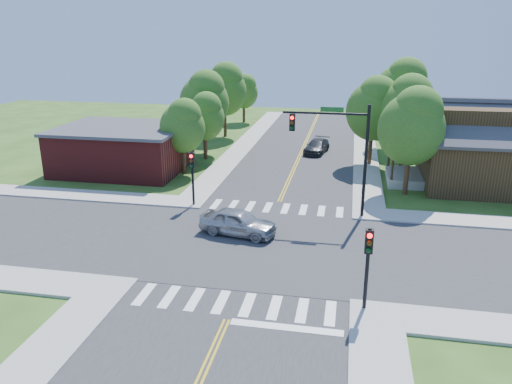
% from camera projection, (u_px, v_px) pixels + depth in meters
% --- Properties ---
extents(ground, '(100.00, 100.00, 0.00)m').
position_uv_depth(ground, '(260.00, 246.00, 27.70)').
color(ground, '#2D4816').
rests_on(ground, ground).
extents(road_ns, '(10.00, 90.00, 0.04)m').
position_uv_depth(road_ns, '(260.00, 246.00, 27.69)').
color(road_ns, '#2D2D30').
rests_on(road_ns, ground).
extents(road_ew, '(90.00, 10.00, 0.04)m').
position_uv_depth(road_ew, '(260.00, 246.00, 27.69)').
color(road_ew, '#2D2D30').
rests_on(road_ew, ground).
extents(intersection_patch, '(10.20, 10.20, 0.06)m').
position_uv_depth(intersection_patch, '(260.00, 246.00, 27.70)').
color(intersection_patch, '#2D2D30').
rests_on(intersection_patch, ground).
extents(sidewalk_ne, '(40.00, 40.00, 0.14)m').
position_uv_depth(sidewalk_ne, '(492.00, 180.00, 39.58)').
color(sidewalk_ne, '#9E9B93').
rests_on(sidewalk_ne, ground).
extents(sidewalk_nw, '(40.00, 40.00, 0.14)m').
position_uv_depth(sidewalk_nw, '(120.00, 160.00, 45.26)').
color(sidewalk_nw, '#9E9B93').
rests_on(sidewalk_nw, ground).
extents(crosswalk_north, '(8.85, 2.00, 0.01)m').
position_uv_depth(crosswalk_north, '(277.00, 208.00, 33.46)').
color(crosswalk_north, white).
rests_on(crosswalk_north, ground).
extents(crosswalk_south, '(8.85, 2.00, 0.01)m').
position_uv_depth(crosswalk_south, '(234.00, 303.00, 21.90)').
color(crosswalk_south, white).
rests_on(crosswalk_south, ground).
extents(centerline, '(0.30, 90.00, 0.01)m').
position_uv_depth(centerline, '(260.00, 246.00, 27.68)').
color(centerline, gold).
rests_on(centerline, ground).
extents(stop_bar, '(4.60, 0.45, 0.09)m').
position_uv_depth(stop_bar, '(286.00, 328.00, 20.16)').
color(stop_bar, white).
rests_on(stop_bar, ground).
extents(signal_mast_ne, '(5.30, 0.42, 7.20)m').
position_uv_depth(signal_mast_ne, '(339.00, 142.00, 30.68)').
color(signal_mast_ne, black).
rests_on(signal_mast_ne, ground).
extents(signal_pole_se, '(0.34, 0.42, 3.80)m').
position_uv_depth(signal_pole_se, '(368.00, 254.00, 20.61)').
color(signal_pole_se, black).
rests_on(signal_pole_se, ground).
extents(signal_pole_nw, '(0.34, 0.42, 3.80)m').
position_uv_depth(signal_pole_nw, '(192.00, 169.00, 33.06)').
color(signal_pole_nw, black).
rests_on(signal_pole_nw, ground).
extents(house_ne, '(13.05, 8.80, 7.11)m').
position_uv_depth(house_ne, '(493.00, 143.00, 37.21)').
color(house_ne, black).
rests_on(house_ne, ground).
extents(building_nw, '(10.40, 8.40, 3.73)m').
position_uv_depth(building_nw, '(123.00, 148.00, 41.96)').
color(building_nw, maroon).
rests_on(building_nw, ground).
extents(tree_e_a, '(4.63, 4.39, 7.86)m').
position_uv_depth(tree_e_a, '(413.00, 124.00, 34.67)').
color(tree_e_a, '#382314').
rests_on(tree_e_a, ground).
extents(tree_e_b, '(4.76, 4.53, 8.10)m').
position_uv_depth(tree_e_b, '(407.00, 107.00, 41.03)').
color(tree_e_b, '#382314').
rests_on(tree_e_b, ground).
extents(tree_e_c, '(5.25, 4.99, 8.92)m').
position_uv_depth(tree_e_c, '(403.00, 89.00, 48.58)').
color(tree_e_c, '#382314').
rests_on(tree_e_c, ground).
extents(tree_e_d, '(4.29, 4.08, 7.30)m').
position_uv_depth(tree_e_d, '(390.00, 89.00, 57.19)').
color(tree_e_d, '#382314').
rests_on(tree_e_d, ground).
extents(tree_w_a, '(3.69, 3.51, 6.28)m').
position_uv_depth(tree_w_a, '(183.00, 125.00, 40.20)').
color(tree_w_a, '#382314').
rests_on(tree_w_a, ground).
extents(tree_w_b, '(4.66, 4.43, 7.93)m').
position_uv_depth(tree_w_b, '(205.00, 99.00, 46.69)').
color(tree_w_b, '#382314').
rests_on(tree_w_b, ground).
extents(tree_w_c, '(4.80, 4.56, 8.17)m').
position_uv_depth(tree_w_c, '(225.00, 88.00, 53.85)').
color(tree_w_c, '#382314').
rests_on(tree_w_c, ground).
extents(tree_w_d, '(3.59, 3.41, 6.10)m').
position_uv_depth(tree_w_d, '(244.00, 91.00, 62.71)').
color(tree_w_d, '#382314').
rests_on(tree_w_d, ground).
extents(tree_house, '(4.59, 4.36, 7.81)m').
position_uv_depth(tree_house, '(374.00, 107.00, 42.43)').
color(tree_house, '#382314').
rests_on(tree_house, ground).
extents(tree_bldg, '(3.66, 3.47, 6.22)m').
position_uv_depth(tree_bldg, '(205.00, 115.00, 44.75)').
color(tree_bldg, '#382314').
rests_on(tree_bldg, ground).
extents(car_silver, '(3.56, 5.22, 1.54)m').
position_uv_depth(car_silver, '(238.00, 223.00, 29.00)').
color(car_silver, '#A8A9AF').
rests_on(car_silver, ground).
extents(car_dgrey, '(3.37, 5.03, 1.27)m').
position_uv_depth(car_dgrey, '(317.00, 147.00, 47.99)').
color(car_dgrey, '#28292C').
rests_on(car_dgrey, ground).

